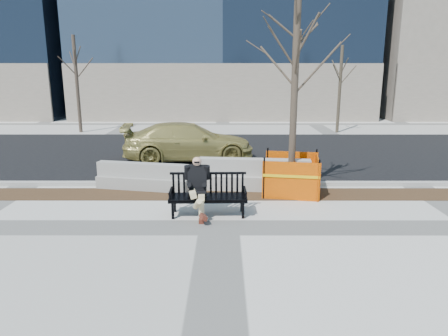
{
  "coord_description": "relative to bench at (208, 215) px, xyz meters",
  "views": [
    {
      "loc": [
        0.13,
        -8.91,
        3.58
      ],
      "look_at": [
        0.11,
        1.44,
        1.08
      ],
      "focal_mm": 32.76,
      "sensor_mm": 36.0,
      "label": 1
    }
  ],
  "objects": [
    {
      "name": "curb",
      "position": [
        0.29,
        2.71,
        0.06
      ],
      "size": [
        60.0,
        0.25,
        0.12
      ],
      "primitive_type": "cube",
      "color": "#9E9B93",
      "rests_on": "ground"
    },
    {
      "name": "tree_fence",
      "position": [
        2.39,
        1.95,
        0.0
      ],
      "size": [
        2.77,
        2.77,
        6.01
      ],
      "primitive_type": null,
      "rotation": [
        0.0,
        0.0,
        -0.17
      ],
      "color": "#FF5700",
      "rests_on": "ground"
    },
    {
      "name": "bench",
      "position": [
        0.0,
        0.0,
        0.0
      ],
      "size": [
        2.0,
        0.76,
        1.06
      ],
      "primitive_type": null,
      "rotation": [
        0.0,
        0.0,
        0.02
      ],
      "color": "black",
      "rests_on": "ground"
    },
    {
      "name": "seated_man",
      "position": [
        -0.27,
        0.05,
        0.0
      ],
      "size": [
        0.65,
        1.05,
        1.45
      ],
      "primitive_type": null,
      "rotation": [
        0.0,
        0.0,
        0.02
      ],
      "color": "black",
      "rests_on": "ground"
    },
    {
      "name": "jersey_barrier_right",
      "position": [
        1.31,
        2.29,
        0.0
      ],
      "size": [
        3.42,
        0.99,
        0.97
      ],
      "primitive_type": null,
      "rotation": [
        0.0,
        0.0,
        -0.09
      ],
      "color": "#A09D96",
      "rests_on": "ground"
    },
    {
      "name": "mulch_strip",
      "position": [
        0.29,
        1.76,
        0.0
      ],
      "size": [
        40.0,
        1.2,
        0.02
      ],
      "primitive_type": "cube",
      "color": "#47301C",
      "rests_on": "ground"
    },
    {
      "name": "far_tree_left",
      "position": [
        -8.05,
        14.1,
        0.0
      ],
      "size": [
        2.82,
        2.82,
        5.91
      ],
      "primitive_type": null,
      "rotation": [
        0.0,
        0.0,
        -0.36
      ],
      "color": "#483A2E",
      "rests_on": "ground"
    },
    {
      "name": "far_tree_right",
      "position": [
        7.0,
        13.99,
        0.0
      ],
      "size": [
        2.6,
        2.6,
        5.31
      ],
      "primitive_type": null,
      "rotation": [
        0.0,
        0.0,
        -0.42
      ],
      "color": "#483E2E",
      "rests_on": "ground"
    },
    {
      "name": "sedan",
      "position": [
        -1.04,
        6.5,
        0.0
      ],
      "size": [
        5.42,
        2.72,
        1.51
      ],
      "primitive_type": "imported",
      "rotation": [
        0.0,
        0.0,
        1.69
      ],
      "color": "#A2954B",
      "rests_on": "ground"
    },
    {
      "name": "asphalt_street",
      "position": [
        0.29,
        7.96,
        0.0
      ],
      "size": [
        60.0,
        10.4,
        0.01
      ],
      "primitive_type": "cube",
      "color": "black",
      "rests_on": "ground"
    },
    {
      "name": "jersey_barrier_left",
      "position": [
        -2.08,
        2.32,
        0.0
      ],
      "size": [
        2.93,
        1.14,
        0.82
      ],
      "primitive_type": null,
      "rotation": [
        0.0,
        0.0,
        -0.2
      ],
      "color": "gray",
      "rests_on": "ground"
    },
    {
      "name": "ground",
      "position": [
        0.29,
        -0.84,
        0.0
      ],
      "size": [
        120.0,
        120.0,
        0.0
      ],
      "primitive_type": "plane",
      "color": "beige",
      "rests_on": "ground"
    }
  ]
}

